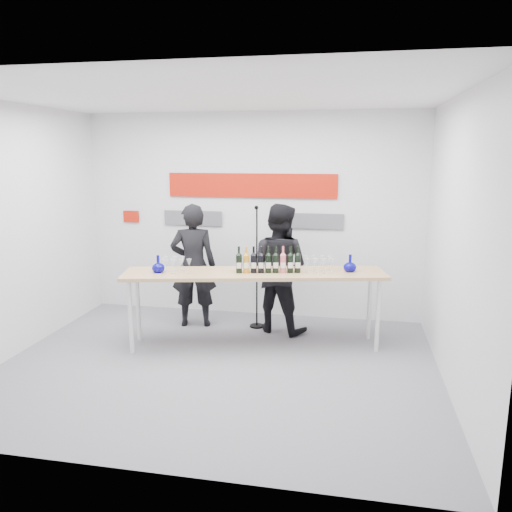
# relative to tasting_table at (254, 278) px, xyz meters

# --- Properties ---
(ground) EXTENTS (5.00, 5.00, 0.00)m
(ground) POSITION_rel_tasting_table_xyz_m (-0.30, -0.69, -0.90)
(ground) COLOR slate
(ground) RESTS_ON ground
(back_wall) EXTENTS (5.00, 0.04, 3.00)m
(back_wall) POSITION_rel_tasting_table_xyz_m (-0.30, 1.31, 0.60)
(back_wall) COLOR silver
(back_wall) RESTS_ON ground
(signage) EXTENTS (3.38, 0.02, 0.79)m
(signage) POSITION_rel_tasting_table_xyz_m (-0.36, 1.28, 0.91)
(signage) COLOR #B81807
(signage) RESTS_ON back_wall
(tasting_table) EXTENTS (3.30, 1.30, 0.97)m
(tasting_table) POSITION_rel_tasting_table_xyz_m (0.00, 0.00, 0.00)
(tasting_table) COLOR tan
(tasting_table) RESTS_ON ground
(wine_bottles) EXTENTS (0.79, 0.24, 0.33)m
(wine_bottles) POSITION_rel_tasting_table_xyz_m (0.17, -0.01, 0.24)
(wine_bottles) COLOR black
(wine_bottles) RESTS_ON tasting_table
(decanter_left) EXTENTS (0.16, 0.16, 0.21)m
(decanter_left) POSITION_rel_tasting_table_xyz_m (-1.16, -0.25, 0.18)
(decanter_left) COLOR #080678
(decanter_left) RESTS_ON tasting_table
(decanter_right) EXTENTS (0.16, 0.16, 0.21)m
(decanter_right) POSITION_rel_tasting_table_xyz_m (1.16, 0.25, 0.18)
(decanter_right) COLOR #080678
(decanter_right) RESTS_ON tasting_table
(glasses_left) EXTENTS (0.39, 0.26, 0.18)m
(glasses_left) POSITION_rel_tasting_table_xyz_m (-0.94, -0.21, 0.17)
(glasses_left) COLOR silver
(glasses_left) RESTS_ON tasting_table
(glasses_right) EXTENTS (0.39, 0.28, 0.18)m
(glasses_right) POSITION_rel_tasting_table_xyz_m (0.78, 0.17, 0.17)
(glasses_right) COLOR silver
(glasses_right) RESTS_ON tasting_table
(presenter_left) EXTENTS (0.71, 0.55, 1.74)m
(presenter_left) POSITION_rel_tasting_table_xyz_m (-0.99, 0.61, -0.03)
(presenter_left) COLOR black
(presenter_left) RESTS_ON ground
(presenter_right) EXTENTS (1.02, 0.89, 1.76)m
(presenter_right) POSITION_rel_tasting_table_xyz_m (0.21, 0.64, -0.02)
(presenter_right) COLOR black
(presenter_right) RESTS_ON ground
(mic_stand) EXTENTS (0.20, 0.20, 1.72)m
(mic_stand) POSITION_rel_tasting_table_xyz_m (-0.11, 0.70, -0.37)
(mic_stand) COLOR black
(mic_stand) RESTS_ON ground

